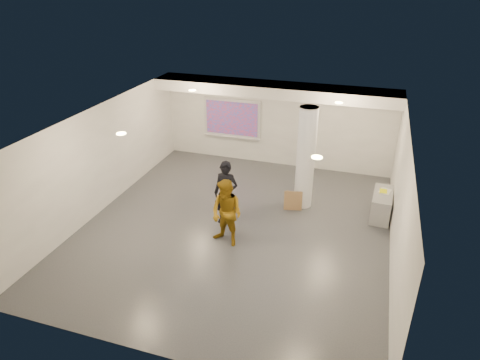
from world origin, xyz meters
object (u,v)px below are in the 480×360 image
(column, at_px, (306,158))
(credenza, at_px, (382,205))
(woman, at_px, (226,193))
(man, at_px, (227,213))
(projection_screen, at_px, (232,119))

(column, height_order, credenza, column)
(column, xyz_separation_m, woman, (-1.82, -1.63, -0.59))
(credenza, relative_size, man, 0.71)
(projection_screen, relative_size, credenza, 1.69)
(man, bearing_deg, woman, 128.41)
(column, bearing_deg, credenza, 0.55)
(column, relative_size, projection_screen, 1.43)
(credenza, distance_m, woman, 4.40)
(credenza, xyz_separation_m, man, (-3.70, -2.58, 0.52))
(credenza, height_order, man, man)
(column, xyz_separation_m, projection_screen, (-3.10, 2.65, 0.03))
(credenza, bearing_deg, woman, -155.06)
(projection_screen, bearing_deg, woman, -73.37)
(credenza, distance_m, man, 4.54)
(projection_screen, distance_m, credenza, 6.05)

